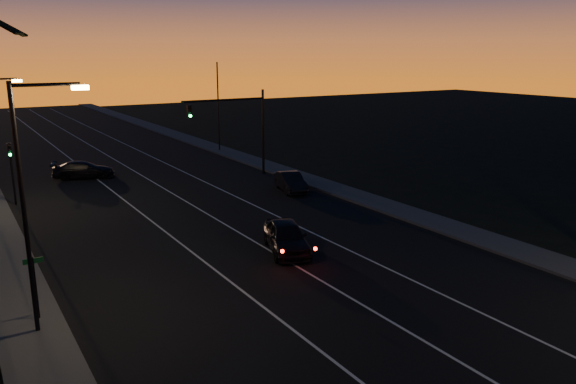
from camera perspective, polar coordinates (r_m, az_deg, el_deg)
road at (r=34.53m, az=-8.18°, el=-2.81°), size 20.00×170.00×0.01m
sidewalk_left at (r=32.03m, az=-26.95°, el=-5.44°), size 2.40×170.00×0.16m
sidewalk_right at (r=40.08m, az=6.63°, el=-0.29°), size 2.40×170.00×0.16m
lane_stripe_left at (r=33.51m, az=-12.89°, el=-3.53°), size 0.12×160.00×0.01m
lane_stripe_mid at (r=34.72m, az=-7.43°, el=-2.67°), size 0.12×160.00×0.01m
lane_stripe_right at (r=36.22m, az=-2.38°, el=-1.86°), size 0.12×160.00×0.01m
streetlight_left_near at (r=21.06m, az=-24.64°, el=0.17°), size 2.55×0.26×9.00m
street_sign at (r=23.06m, az=-24.29°, el=-8.24°), size 0.70×0.06×2.60m
signal_mast at (r=45.44m, az=-5.18°, el=7.45°), size 7.10×0.41×7.00m
signal_post at (r=41.17m, az=-26.32°, el=2.72°), size 0.28×0.37×4.20m
far_pole_right at (r=57.91m, az=-7.10°, el=8.52°), size 0.14×0.14×9.00m
lead_car at (r=28.62m, az=-0.17°, el=-4.55°), size 3.37×5.42×1.57m
right_car at (r=41.07m, az=0.27°, el=1.04°), size 2.45×4.41×1.38m
cross_car at (r=48.28m, az=-20.06°, el=2.14°), size 5.16×3.39×1.39m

